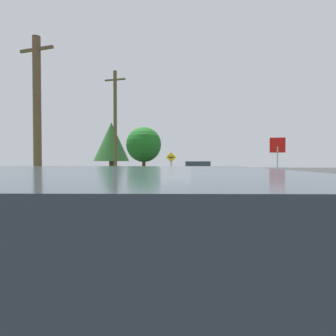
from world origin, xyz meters
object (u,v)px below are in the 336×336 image
(car_approaching_junction, at_px, (195,170))
(utility_pole_mid, at_px, (115,125))
(pine_tree_center, at_px, (144,145))
(stop_sign, at_px, (277,154))
(oak_tree_left, at_px, (111,142))
(utility_pole_near, at_px, (37,115))
(direction_sign, at_px, (171,163))

(car_approaching_junction, bearing_deg, utility_pole_mid, 22.21)
(car_approaching_junction, distance_m, pine_tree_center, 12.79)
(stop_sign, relative_size, utility_pole_mid, 0.31)
(car_approaching_junction, xyz_separation_m, pine_tree_center, (-6.77, 10.44, 2.95))
(stop_sign, distance_m, oak_tree_left, 18.37)
(stop_sign, height_order, utility_pole_near, utility_pole_near)
(stop_sign, relative_size, direction_sign, 1.16)
(stop_sign, distance_m, direction_sign, 12.07)
(pine_tree_center, bearing_deg, utility_pole_mid, -88.91)
(stop_sign, bearing_deg, direction_sign, -53.15)
(car_approaching_junction, xyz_separation_m, oak_tree_left, (-8.32, 1.45, 2.74))
(utility_pole_near, xyz_separation_m, oak_tree_left, (-1.38, 15.87, -0.16))
(stop_sign, xyz_separation_m, direction_sign, (-6.30, 10.28, -0.48))
(utility_pole_near, bearing_deg, car_approaching_junction, 64.29)
(direction_sign, height_order, oak_tree_left, oak_tree_left)
(car_approaching_junction, height_order, pine_tree_center, pine_tree_center)
(direction_sign, bearing_deg, utility_pole_mid, -157.20)
(car_approaching_junction, height_order, direction_sign, direction_sign)
(stop_sign, relative_size, car_approaching_junction, 0.67)
(car_approaching_junction, relative_size, pine_tree_center, 0.69)
(utility_pole_near, distance_m, utility_pole_mid, 11.01)
(oak_tree_left, height_order, pine_tree_center, pine_tree_center)
(car_approaching_junction, bearing_deg, oak_tree_left, -15.65)
(utility_pole_near, bearing_deg, direction_sign, 69.25)
(oak_tree_left, bearing_deg, direction_sign, -26.00)
(car_approaching_junction, xyz_separation_m, direction_sign, (-2.08, -1.59, 0.70))
(utility_pole_mid, relative_size, oak_tree_left, 1.64)
(utility_pole_mid, relative_size, pine_tree_center, 1.49)
(utility_pole_near, bearing_deg, stop_sign, 12.83)
(utility_pole_near, xyz_separation_m, pine_tree_center, (0.17, 24.86, 0.05))
(stop_sign, bearing_deg, car_approaching_junction, -65.09)
(stop_sign, relative_size, utility_pole_near, 0.39)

